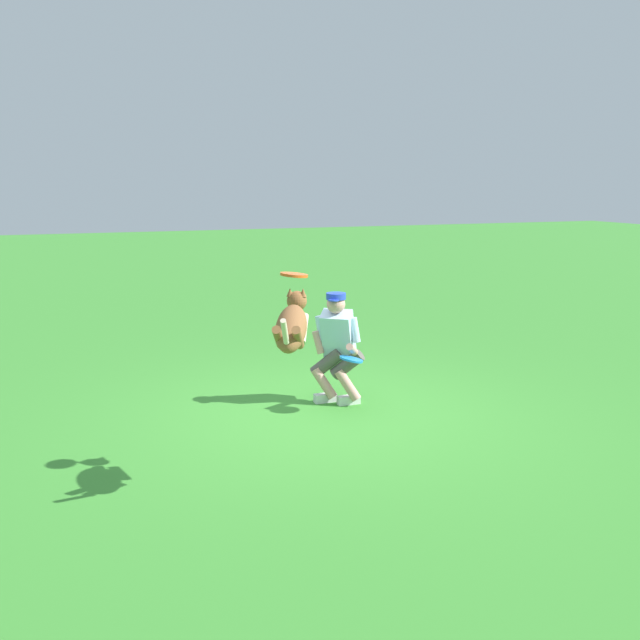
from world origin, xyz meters
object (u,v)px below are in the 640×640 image
object	(u,v)px
dog	(292,325)
frisbee_flying	(294,275)
person	(337,344)
frisbee_held	(351,359)

from	to	relation	value
dog	frisbee_flying	world-z (taller)	frisbee_flying
frisbee_flying	person	bearing A→B (deg)	-121.92
dog	frisbee_held	world-z (taller)	dog
frisbee_flying	frisbee_held	distance (m)	2.18
dog	frisbee_flying	xyz separation A→B (m)	(-0.10, -0.23, 0.37)
frisbee_flying	dog	bearing A→B (deg)	66.74
person	frisbee_held	xyz separation A→B (m)	(-0.01, 0.39, -0.09)
person	dog	xyz separation A→B (m)	(1.24, 2.07, 0.70)
frisbee_held	frisbee_flying	bearing A→B (deg)	51.55
frisbee_flying	frisbee_held	bearing A→B (deg)	-128.45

